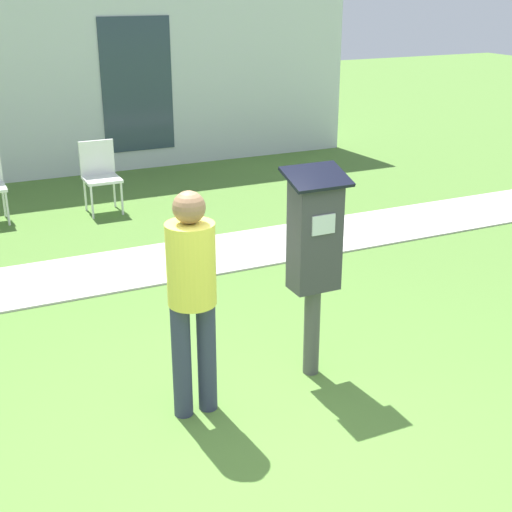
% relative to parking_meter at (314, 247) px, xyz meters
% --- Properties ---
extents(ground_plane, '(40.00, 40.00, 0.00)m').
position_rel_parking_meter_xyz_m(ground_plane, '(-0.74, -0.61, -1.02)').
color(ground_plane, '#517A33').
extents(sidewalk, '(12.00, 1.10, 0.02)m').
position_rel_parking_meter_xyz_m(sidewalk, '(-0.74, 2.62, -1.01)').
color(sidewalk, beige).
rests_on(sidewalk, ground).
extents(building_facade, '(10.00, 0.26, 3.20)m').
position_rel_parking_meter_xyz_m(building_facade, '(-0.74, 6.76, 0.58)').
color(building_facade, silver).
rests_on(building_facade, ground).
extents(parking_meter, '(0.44, 0.31, 1.59)m').
position_rel_parking_meter_xyz_m(parking_meter, '(0.00, 0.00, 0.00)').
color(parking_meter, '#4C4C4C').
rests_on(parking_meter, ground).
extents(person_standing, '(0.32, 0.32, 1.58)m').
position_rel_parking_meter_xyz_m(person_standing, '(-0.98, -0.12, -0.09)').
color(person_standing, '#333851').
rests_on(person_standing, ground).
extents(outdoor_chair_middle, '(0.44, 0.44, 0.90)m').
position_rel_parking_meter_xyz_m(outdoor_chair_middle, '(-0.44, 4.72, -0.49)').
color(outdoor_chair_middle, white).
rests_on(outdoor_chair_middle, ground).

